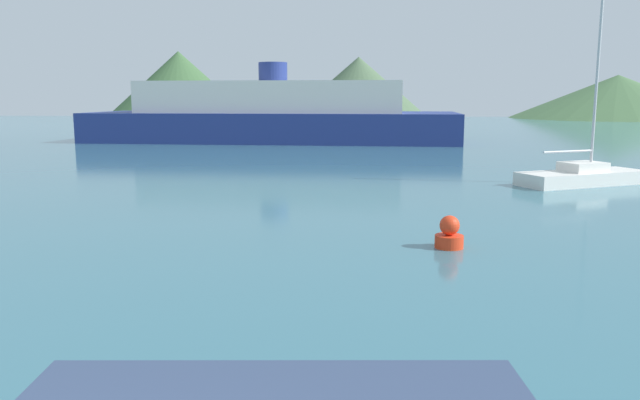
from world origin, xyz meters
The scene contains 6 objects.
sailboat_inner centered at (11.17, 26.07, 0.41)m, with size 6.16×4.29×7.80m.
ferry_distant centered at (-5.96, 52.08, 2.24)m, with size 31.64×11.35×6.66m.
buoy_marker centered at (3.72, 14.00, 0.34)m, with size 0.73×0.73×0.84m.
hill_west centered at (-30.83, 109.97, 5.88)m, with size 25.93×25.93×11.77m.
hill_central centered at (1.24, 106.90, 5.24)m, with size 24.61×24.61×10.47m.
hill_east centered at (46.81, 112.84, 3.78)m, with size 36.58×36.58×7.56m.
Camera 1 is at (1.40, -1.62, 3.80)m, focal length 35.00 mm.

